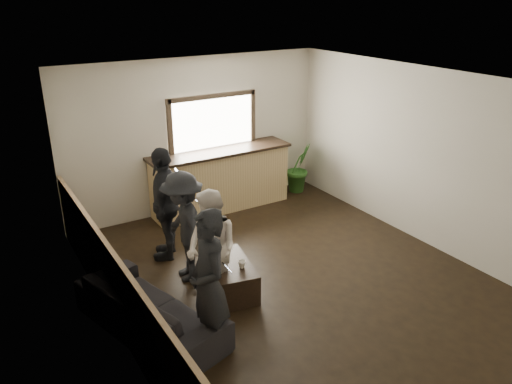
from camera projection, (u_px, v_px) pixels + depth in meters
ground at (290, 276)px, 7.24m from camera, size 5.00×6.00×0.01m
room_shell at (245, 192)px, 6.33m from camera, size 5.01×6.01×2.80m
bar_counter at (220, 176)px, 9.28m from camera, size 2.70×0.68×2.13m
sofa at (150, 308)px, 5.99m from camera, size 1.36×2.23×0.61m
coffee_table at (230, 277)px, 6.81m from camera, size 0.72×1.06×0.43m
cup_a at (220, 253)px, 6.88m from camera, size 0.15×0.15×0.09m
cup_b at (242, 264)px, 6.60m from camera, size 0.13×0.13×0.10m
potted_plant at (299, 168)px, 10.15m from camera, size 0.64×0.56×1.00m
person_a at (209, 285)px, 5.41m from camera, size 0.51×0.68×1.76m
person_b at (212, 248)px, 6.40m from camera, size 0.71×0.85×1.56m
person_c at (183, 227)px, 6.92m from camera, size 0.76×1.12×1.60m
person_d at (165, 203)px, 7.49m from camera, size 0.88×1.11×1.76m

